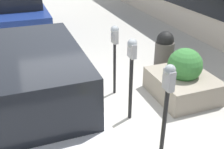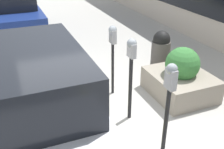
{
  "view_description": "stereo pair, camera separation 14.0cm",
  "coord_description": "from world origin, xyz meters",
  "px_view_note": "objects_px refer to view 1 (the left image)",
  "views": [
    {
      "loc": [
        -3.56,
        1.15,
        2.9
      ],
      "look_at": [
        0.0,
        -0.16,
        0.97
      ],
      "focal_mm": 42.0,
      "sensor_mm": 36.0,
      "label": 1
    },
    {
      "loc": [
        -3.51,
        1.28,
        2.9
      ],
      "look_at": [
        0.0,
        -0.16,
        0.97
      ],
      "focal_mm": 42.0,
      "sensor_mm": 36.0,
      "label": 2
    }
  ],
  "objects_px": {
    "parking_meter_nearest": "(167,95)",
    "parked_car_middle": "(26,103)",
    "parked_car_rear": "(13,11)",
    "trash_bin": "(164,52)",
    "parking_meter_middle": "(115,44)",
    "parking_meter_second": "(132,64)",
    "planter_box": "(183,79)"
  },
  "relations": [
    {
      "from": "parking_meter_middle",
      "to": "parked_car_rear",
      "type": "relative_size",
      "value": 0.32
    },
    {
      "from": "parked_car_rear",
      "to": "parking_meter_middle",
      "type": "bearing_deg",
      "value": -159.23
    },
    {
      "from": "parked_car_rear",
      "to": "parked_car_middle",
      "type": "bearing_deg",
      "value": 179.85
    },
    {
      "from": "parked_car_rear",
      "to": "trash_bin",
      "type": "distance_m",
      "value": 5.29
    },
    {
      "from": "parking_meter_nearest",
      "to": "parked_car_rear",
      "type": "distance_m",
      "value": 6.92
    },
    {
      "from": "parking_meter_nearest",
      "to": "parking_meter_second",
      "type": "relative_size",
      "value": 1.0
    },
    {
      "from": "parked_car_middle",
      "to": "parked_car_rear",
      "type": "xyz_separation_m",
      "value": [
        5.87,
        0.02,
        0.0
      ]
    },
    {
      "from": "parked_car_middle",
      "to": "parking_meter_second",
      "type": "bearing_deg",
      "value": -81.45
    },
    {
      "from": "parked_car_rear",
      "to": "trash_bin",
      "type": "height_order",
      "value": "parked_car_rear"
    },
    {
      "from": "parking_meter_nearest",
      "to": "planter_box",
      "type": "height_order",
      "value": "parking_meter_nearest"
    },
    {
      "from": "parking_meter_nearest",
      "to": "parking_meter_middle",
      "type": "relative_size",
      "value": 1.03
    },
    {
      "from": "parking_meter_nearest",
      "to": "parked_car_middle",
      "type": "xyz_separation_m",
      "value": [
        0.8,
        1.79,
        -0.23
      ]
    },
    {
      "from": "parking_meter_middle",
      "to": "trash_bin",
      "type": "bearing_deg",
      "value": -68.89
    },
    {
      "from": "parking_meter_nearest",
      "to": "parked_car_rear",
      "type": "relative_size",
      "value": 0.33
    },
    {
      "from": "parking_meter_nearest",
      "to": "trash_bin",
      "type": "height_order",
      "value": "parking_meter_nearest"
    },
    {
      "from": "parking_meter_nearest",
      "to": "planter_box",
      "type": "xyz_separation_m",
      "value": [
        1.4,
        -1.28,
        -0.7
      ]
    },
    {
      "from": "parking_meter_nearest",
      "to": "parking_meter_middle",
      "type": "bearing_deg",
      "value": -0.05
    },
    {
      "from": "parking_meter_nearest",
      "to": "planter_box",
      "type": "distance_m",
      "value": 2.02
    },
    {
      "from": "parking_meter_second",
      "to": "planter_box",
      "type": "xyz_separation_m",
      "value": [
        0.34,
        -1.33,
        -0.7
      ]
    },
    {
      "from": "parking_meter_second",
      "to": "planter_box",
      "type": "distance_m",
      "value": 1.54
    },
    {
      "from": "parked_car_middle",
      "to": "parking_meter_nearest",
      "type": "bearing_deg",
      "value": -114.04
    },
    {
      "from": "parking_meter_middle",
      "to": "trash_bin",
      "type": "xyz_separation_m",
      "value": [
        0.58,
        -1.51,
        -0.6
      ]
    },
    {
      "from": "parking_meter_middle",
      "to": "trash_bin",
      "type": "relative_size",
      "value": 1.44
    },
    {
      "from": "planter_box",
      "to": "parking_meter_nearest",
      "type": "bearing_deg",
      "value": 137.64
    },
    {
      "from": "parked_car_middle",
      "to": "parked_car_rear",
      "type": "bearing_deg",
      "value": 0.34
    },
    {
      "from": "parking_meter_middle",
      "to": "parked_car_rear",
      "type": "height_order",
      "value": "parked_car_rear"
    },
    {
      "from": "trash_bin",
      "to": "parked_car_rear",
      "type": "bearing_deg",
      "value": 38.94
    },
    {
      "from": "parking_meter_nearest",
      "to": "parked_car_middle",
      "type": "bearing_deg",
      "value": 65.83
    },
    {
      "from": "parking_meter_nearest",
      "to": "parked_car_middle",
      "type": "relative_size",
      "value": 0.37
    },
    {
      "from": "planter_box",
      "to": "parked_car_middle",
      "type": "bearing_deg",
      "value": 101.07
    },
    {
      "from": "planter_box",
      "to": "trash_bin",
      "type": "distance_m",
      "value": 1.2
    },
    {
      "from": "parking_meter_second",
      "to": "planter_box",
      "type": "bearing_deg",
      "value": -75.51
    }
  ]
}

